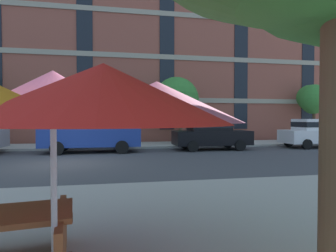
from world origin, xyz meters
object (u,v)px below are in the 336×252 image
Objects in this scene: pickup_blue at (87,133)px; street_tree_right at (313,99)px; patio_umbrella at (53,100)px; sedan_black at (211,133)px; street_tree_middle at (176,99)px; sedan_white at (316,132)px.

street_tree_right is at bearing 12.78° from pickup_blue.
street_tree_right is 22.66m from patio_umbrella.
sedan_black is at bearing 64.48° from patio_umbrella.
sedan_white is at bearing -21.45° from street_tree_middle.
pickup_blue is 1.10× the size of street_tree_middle.
pickup_blue is at bearing -149.95° from street_tree_middle.
sedan_black is 4.12m from street_tree_middle.
pickup_blue is at bearing 93.81° from patio_umbrella.
street_tree_right is (2.59, 3.72, 2.36)m from sedan_white.
street_tree_middle reaches higher than pickup_blue.
pickup_blue reaches higher than sedan_white.
sedan_black is 1.00× the size of sedan_white.
street_tree_middle is at bearing 112.25° from sedan_black.
patio_umbrella is (-4.74, -15.93, -1.16)m from street_tree_middle.
pickup_blue is 1.15× the size of street_tree_right.
sedan_white is at bearing 0.00° from sedan_black.
street_tree_middle is (5.59, 3.23, 2.10)m from pickup_blue.
street_tree_middle is 1.22× the size of patio_umbrella.
sedan_white is at bearing -0.00° from pickup_blue.
sedan_black is 1.00× the size of street_tree_right.
street_tree_right is (9.49, 3.72, 2.36)m from sedan_black.
street_tree_middle is at bearing 30.05° from pickup_blue.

